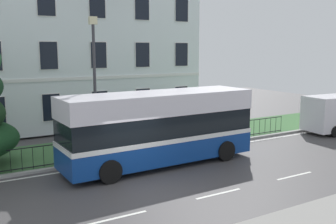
% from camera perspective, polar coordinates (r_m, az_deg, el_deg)
% --- Properties ---
extents(ground_plane, '(60.00, 56.00, 0.18)m').
position_cam_1_polar(ground_plane, '(15.69, -4.49, -10.34)').
color(ground_plane, '#444142').
extents(georgian_townhouse, '(15.62, 8.49, 11.35)m').
position_cam_1_polar(georgian_townhouse, '(28.67, -13.25, 10.20)').
color(georgian_townhouse, white).
rests_on(georgian_townhouse, ground_plane).
extents(iron_verge_railing, '(19.16, 0.04, 0.97)m').
position_cam_1_polar(iron_verge_railing, '(19.49, -3.35, -4.45)').
color(iron_verge_railing, black).
rests_on(iron_verge_railing, ground_plane).
extents(single_decker_bus, '(9.08, 2.82, 3.32)m').
position_cam_1_polar(single_decker_bus, '(17.53, -1.28, -2.24)').
color(single_decker_bus, navy).
rests_on(single_decker_bus, ground_plane).
extents(street_lamp_post, '(0.36, 0.24, 6.61)m').
position_cam_1_polar(street_lamp_post, '(18.66, -10.79, 5.04)').
color(street_lamp_post, '#333338').
rests_on(street_lamp_post, ground_plane).
extents(litter_bin, '(0.48, 0.48, 1.04)m').
position_cam_1_polar(litter_bin, '(20.41, -3.95, -3.76)').
color(litter_bin, '#4C4742').
rests_on(litter_bin, ground_plane).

